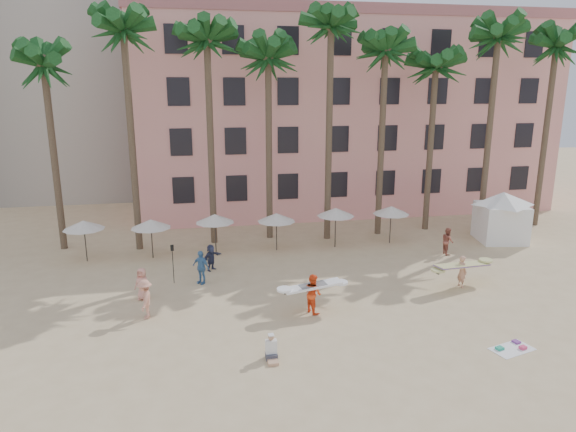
% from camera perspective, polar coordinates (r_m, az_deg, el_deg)
% --- Properties ---
extents(ground, '(120.00, 120.00, 0.00)m').
position_cam_1_polar(ground, '(23.22, 6.46, -13.12)').
color(ground, '#D1B789').
rests_on(ground, ground).
extents(pink_hotel, '(35.00, 14.00, 16.00)m').
position_cam_1_polar(pink_hotel, '(47.60, 5.64, 11.08)').
color(pink_hotel, '#F0A092').
rests_on(pink_hotel, ground).
extents(palm_row, '(44.40, 5.40, 16.30)m').
position_cam_1_polar(palm_row, '(35.36, 0.43, 18.08)').
color(palm_row, brown).
rests_on(palm_row, ground).
extents(umbrella_row, '(22.50, 2.70, 2.73)m').
position_cam_1_polar(umbrella_row, '(33.36, -4.69, -0.18)').
color(umbrella_row, '#332B23').
rests_on(umbrella_row, ground).
extents(cabana, '(5.21, 5.21, 3.50)m').
position_cam_1_polar(cabana, '(38.76, 22.66, 0.40)').
color(cabana, white).
rests_on(cabana, ground).
extents(beach_towel, '(2.00, 1.45, 0.14)m').
position_cam_1_polar(beach_towel, '(24.01, 23.66, -13.28)').
color(beach_towel, white).
rests_on(beach_towel, ground).
extents(carrier_yellow, '(3.55, 1.69, 1.77)m').
position_cam_1_polar(carrier_yellow, '(29.47, 18.80, -5.60)').
color(carrier_yellow, tan).
rests_on(carrier_yellow, ground).
extents(carrier_white, '(2.92, 1.16, 1.94)m').
position_cam_1_polar(carrier_white, '(24.91, 2.78, -8.47)').
color(carrier_white, '#FF4C1A').
rests_on(carrier_white, ground).
extents(beachgoers, '(19.66, 7.28, 1.91)m').
position_cam_1_polar(beachgoers, '(28.28, -5.94, -5.96)').
color(beachgoers, '#E2917F').
rests_on(beachgoers, ground).
extents(paddle, '(0.18, 0.04, 2.23)m').
position_cam_1_polar(paddle, '(28.95, -12.69, -4.68)').
color(paddle, black).
rests_on(paddle, ground).
extents(seated_man, '(0.46, 0.81, 1.05)m').
position_cam_1_polar(seated_man, '(21.21, -1.85, -14.76)').
color(seated_man, '#3F3F4C').
rests_on(seated_man, ground).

